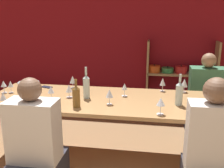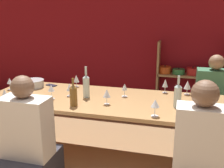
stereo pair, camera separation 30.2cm
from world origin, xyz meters
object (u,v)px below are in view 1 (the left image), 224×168
object	(u,v)px
wine_glass_empty_d	(125,87)
wine_glass_red_c	(73,80)
wine_glass_red_b	(161,102)
wine_glass_empty_f	(11,84)
dining_table	(111,105)
wine_glass_white_b	(109,94)
wine_glass_empty_b	(4,84)
wine_bottle_green	(86,86)
cell_phone	(47,87)
shelf_unit	(179,83)
wine_bottle_dark	(179,93)
wine_glass_red_d	(3,97)
wine_glass_empty_a	(69,89)
wine_glass_empty_e	(163,82)
wine_glass_red_a	(51,90)
wine_bottle_amber	(76,96)
mixing_bowl	(29,85)
person_far_a	(204,107)
wine_glass_white_a	(184,83)
person_near_b	(36,160)

from	to	relation	value
wine_glass_empty_d	wine_glass_red_c	xyz separation A→B (m)	(-0.70, 0.25, -0.00)
wine_glass_red_b	wine_glass_empty_f	distance (m)	1.84
dining_table	wine_glass_white_b	bearing A→B (deg)	-84.89
wine_glass_empty_b	wine_bottle_green	bearing A→B (deg)	-2.06
wine_bottle_green	cell_phone	xyz separation A→B (m)	(-0.63, 0.34, -0.14)
shelf_unit	wine_bottle_dark	distance (m)	2.08
wine_glass_red_c	wine_glass_red_d	world-z (taller)	wine_glass_red_c
wine_glass_red_b	wine_glass_empty_a	bearing A→B (deg)	160.45
wine_glass_red_c	shelf_unit	bearing A→B (deg)	46.22
wine_glass_empty_e	wine_glass_white_b	xyz separation A→B (m)	(-0.57, -0.58, 0.00)
wine_glass_empty_b	wine_glass_empty_f	bearing A→B (deg)	11.77
wine_glass_empty_f	wine_glass_red_a	bearing A→B (deg)	-19.83
wine_glass_empty_a	wine_glass_empty_b	xyz separation A→B (m)	(-0.84, 0.05, 0.00)
wine_bottle_dark	wine_glass_red_d	xyz separation A→B (m)	(-1.80, -0.35, -0.02)
wine_bottle_amber	wine_glass_white_b	xyz separation A→B (m)	(0.32, 0.13, -0.00)
mixing_bowl	wine_glass_red_c	size ratio (longest dim) A/B	1.68
wine_glass_white_b	wine_glass_empty_a	bearing A→B (deg)	161.89
cell_phone	wine_glass_red_b	bearing A→B (deg)	-26.37
shelf_unit	wine_glass_red_b	size ratio (longest dim) A/B	7.35
wine_glass_empty_b	person_far_a	bearing A→B (deg)	17.46
wine_glass_empty_d	wine_glass_red_a	bearing A→B (deg)	-159.27
mixing_bowl	wine_glass_empty_e	size ratio (longest dim) A/B	1.56
wine_bottle_dark	wine_glass_empty_e	xyz separation A→B (m)	(-0.16, 0.48, -0.01)
wine_bottle_dark	cell_phone	bearing A→B (deg)	165.89
dining_table	wine_glass_red_c	world-z (taller)	wine_glass_red_c
wine_glass_white_a	wine_glass_red_d	distance (m)	2.07
wine_glass_empty_d	person_far_a	size ratio (longest dim) A/B	0.13
wine_glass_empty_d	wine_bottle_green	bearing A→B (deg)	-162.47
person_far_a	person_near_b	size ratio (longest dim) A/B	0.99
wine_bottle_dark	wine_glass_empty_a	size ratio (longest dim) A/B	2.19
wine_glass_white_a	mixing_bowl	bearing A→B (deg)	-174.46
wine_glass_empty_d	wine_bottle_amber	bearing A→B (deg)	-135.72
wine_glass_empty_f	wine_glass_red_c	bearing A→B (deg)	25.41
wine_glass_red_c	cell_phone	size ratio (longest dim) A/B	0.97
wine_glass_red_d	person_near_b	world-z (taller)	person_near_b
shelf_unit	wine_glass_red_c	world-z (taller)	shelf_unit
wine_glass_red_b	person_far_a	size ratio (longest dim) A/B	0.14
dining_table	cell_phone	bearing A→B (deg)	159.41
wine_bottle_dark	wine_glass_red_a	size ratio (longest dim) A/B	2.00
mixing_bowl	wine_glass_white_a	bearing A→B (deg)	5.54
wine_glass_red_b	wine_glass_red_c	size ratio (longest dim) A/B	1.05
wine_bottle_dark	person_near_b	xyz separation A→B (m)	(-1.28, -0.77, -0.45)
shelf_unit	wine_bottle_dark	world-z (taller)	shelf_unit
wine_glass_empty_e	cell_phone	distance (m)	1.50
wine_glass_red_a	person_far_a	xyz separation A→B (m)	(1.84, 0.99, -0.45)
person_near_b	dining_table	bearing A→B (deg)	57.59
wine_glass_empty_f	person_near_b	distance (m)	1.22
wine_glass_red_a	wine_glass_empty_e	bearing A→B (deg)	24.83
person_far_a	wine_bottle_dark	bearing A→B (deg)	63.40
mixing_bowl	wine_glass_empty_b	distance (m)	0.30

